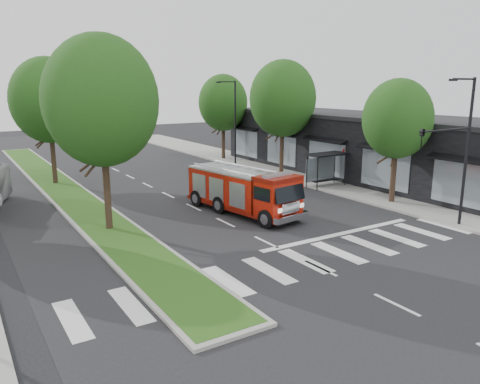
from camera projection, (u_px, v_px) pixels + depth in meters
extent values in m
plane|color=black|center=(266.00, 242.00, 23.16)|extent=(140.00, 140.00, 0.00)
cube|color=gray|center=(321.00, 180.00, 37.88)|extent=(5.00, 80.00, 0.15)
cube|color=gray|center=(61.00, 188.00, 34.89)|extent=(3.00, 50.00, 0.14)
cube|color=#234614|center=(61.00, 187.00, 34.87)|extent=(2.60, 49.50, 0.02)
cube|color=black|center=(362.00, 147.00, 39.67)|extent=(8.00, 30.00, 5.00)
cylinder|color=black|center=(317.00, 174.00, 34.07)|extent=(0.08, 0.08, 2.50)
cylinder|color=black|center=(345.00, 171.00, 35.52)|extent=(0.08, 0.08, 2.50)
cylinder|color=black|center=(307.00, 172.00, 35.06)|extent=(0.08, 0.08, 2.50)
cylinder|color=black|center=(334.00, 168.00, 36.51)|extent=(0.08, 0.08, 2.50)
cube|color=black|center=(327.00, 154.00, 35.00)|extent=(3.20, 1.60, 0.12)
cube|color=#8C99A5|center=(320.00, 169.00, 35.85)|extent=(2.80, 0.04, 1.80)
cube|color=black|center=(326.00, 180.00, 35.44)|extent=(2.40, 0.40, 0.08)
cylinder|color=black|center=(393.00, 175.00, 30.35)|extent=(0.36, 0.36, 3.74)
ellipsoid|color=#10370F|center=(397.00, 119.00, 29.54)|extent=(4.40, 4.40, 5.06)
cylinder|color=black|center=(282.00, 149.00, 40.18)|extent=(0.36, 0.36, 4.40)
ellipsoid|color=#10370F|center=(283.00, 99.00, 39.22)|extent=(5.60, 5.60, 6.44)
cylinder|color=black|center=(223.00, 141.00, 48.49)|extent=(0.36, 0.36, 3.96)
ellipsoid|color=#10370F|center=(223.00, 103.00, 47.62)|extent=(5.00, 5.00, 5.75)
cylinder|color=black|center=(107.00, 189.00, 24.48)|extent=(0.36, 0.36, 4.62)
ellipsoid|color=#10370F|center=(101.00, 101.00, 23.48)|extent=(5.80, 5.80, 6.67)
cylinder|color=black|center=(53.00, 157.00, 36.06)|extent=(0.36, 0.36, 4.40)
ellipsoid|color=#10370F|center=(48.00, 100.00, 35.10)|extent=(5.60, 5.60, 6.44)
cylinder|color=black|center=(467.00, 155.00, 24.82)|extent=(0.16, 0.16, 8.00)
cylinder|color=black|center=(464.00, 79.00, 23.48)|extent=(1.80, 0.10, 0.10)
cube|color=black|center=(453.00, 80.00, 23.03)|extent=(0.45, 0.20, 0.12)
cylinder|color=black|center=(446.00, 130.00, 23.47)|extent=(4.00, 0.10, 0.10)
imported|color=black|center=(422.00, 140.00, 22.63)|extent=(0.18, 0.22, 1.10)
cylinder|color=black|center=(235.00, 124.00, 44.22)|extent=(0.16, 0.16, 8.00)
cylinder|color=black|center=(227.00, 82.00, 42.88)|extent=(1.80, 0.10, 0.10)
cube|color=black|center=(218.00, 82.00, 42.42)|extent=(0.45, 0.20, 0.12)
cube|color=#620D05|center=(242.00, 205.00, 28.40)|extent=(3.66, 8.34, 0.24)
cube|color=#961408|center=(234.00, 187.00, 28.74)|extent=(3.35, 6.45, 1.92)
cube|color=#961408|center=(277.00, 198.00, 26.00)|extent=(2.65, 2.09, 2.02)
cube|color=#B2B2B7|center=(234.00, 171.00, 28.52)|extent=(3.35, 6.45, 0.12)
cylinder|color=#B2B2B7|center=(223.00, 169.00, 27.92)|extent=(1.01, 5.70, 0.10)
cylinder|color=#B2B2B7|center=(244.00, 166.00, 29.03)|extent=(1.01, 5.70, 0.10)
cube|color=silver|center=(292.00, 217.00, 25.39)|extent=(2.52, 0.73, 0.34)
cube|color=#8C99A5|center=(278.00, 175.00, 25.71)|extent=(2.14, 0.67, 0.17)
cylinder|color=black|center=(267.00, 219.00, 25.29)|extent=(0.50, 1.10, 1.06)
cylinder|color=black|center=(294.00, 212.00, 26.71)|extent=(0.50, 1.10, 1.06)
cylinder|color=black|center=(220.00, 205.00, 28.24)|extent=(0.50, 1.10, 1.06)
cylinder|color=black|center=(247.00, 199.00, 29.67)|extent=(0.50, 1.10, 1.06)
cylinder|color=black|center=(197.00, 198.00, 29.93)|extent=(0.50, 1.10, 1.06)
cylinder|color=black|center=(224.00, 193.00, 31.35)|extent=(0.50, 1.10, 1.06)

